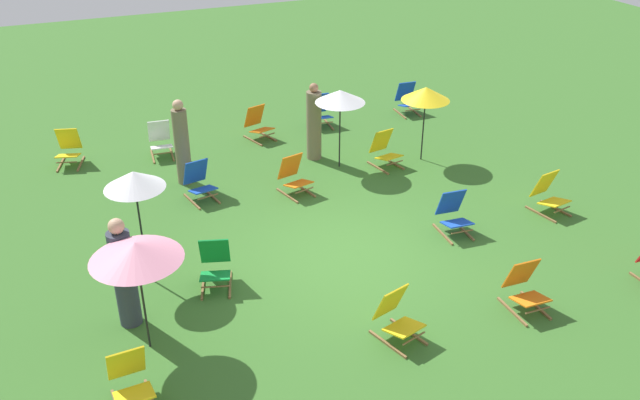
{
  "coord_description": "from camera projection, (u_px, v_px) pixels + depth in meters",
  "views": [
    {
      "loc": [
        -4.33,
        -9.08,
        6.48
      ],
      "look_at": [
        0.0,
        1.2,
        0.5
      ],
      "focal_mm": 38.02,
      "sensor_mm": 36.0,
      "label": 1
    }
  ],
  "objects": [
    {
      "name": "person_1",
      "position": [
        124.0,
        276.0,
        9.86
      ],
      "size": [
        0.39,
        0.39,
        1.8
      ],
      "rotation": [
        0.0,
        0.0,
        1.38
      ],
      "color": "#333847",
      "rests_on": "ground"
    },
    {
      "name": "deckchair_8",
      "position": [
        407.0,
        100.0,
        17.88
      ],
      "size": [
        0.52,
        0.79,
        0.83
      ],
      "rotation": [
        0.0,
        0.0,
        -0.06
      ],
      "color": "olive",
      "rests_on": "ground"
    },
    {
      "name": "umbrella_2",
      "position": [
        340.0,
        96.0,
        14.34
      ],
      "size": [
        1.07,
        1.07,
        1.78
      ],
      "color": "black",
      "rests_on": "ground"
    },
    {
      "name": "deckchair_6",
      "position": [
        215.0,
        265.0,
        10.95
      ],
      "size": [
        0.68,
        0.87,
        0.83
      ],
      "rotation": [
        0.0,
        0.0,
        -0.3
      ],
      "color": "olive",
      "rests_on": "ground"
    },
    {
      "name": "person_0",
      "position": [
        182.0,
        144.0,
        14.02
      ],
      "size": [
        0.44,
        0.44,
        1.84
      ],
      "rotation": [
        0.0,
        0.0,
        0.67
      ],
      "color": "#72664C",
      "rests_on": "ground"
    },
    {
      "name": "deckchair_7",
      "position": [
        549.0,
        194.0,
        13.13
      ],
      "size": [
        0.6,
        0.83,
        0.83
      ],
      "rotation": [
        0.0,
        0.0,
        0.18
      ],
      "color": "olive",
      "rests_on": "ground"
    },
    {
      "name": "deckchair_9",
      "position": [
        130.0,
        381.0,
        8.62
      ],
      "size": [
        0.52,
        0.79,
        0.83
      ],
      "rotation": [
        0.0,
        0.0,
        0.06
      ],
      "color": "olive",
      "rests_on": "ground"
    },
    {
      "name": "deckchair_2",
      "position": [
        199.0,
        182.0,
        13.59
      ],
      "size": [
        0.61,
        0.84,
        0.83
      ],
      "rotation": [
        0.0,
        0.0,
        0.2
      ],
      "color": "olive",
      "rests_on": "ground"
    },
    {
      "name": "person_2",
      "position": [
        314.0,
        124.0,
        15.13
      ],
      "size": [
        0.42,
        0.42,
        1.77
      ],
      "rotation": [
        0.0,
        0.0,
        0.32
      ],
      "color": "#72664C",
      "rests_on": "ground"
    },
    {
      "name": "umbrella_1",
      "position": [
        426.0,
        94.0,
        14.71
      ],
      "size": [
        1.07,
        1.07,
        1.72
      ],
      "color": "black",
      "rests_on": "ground"
    },
    {
      "name": "deckchair_1",
      "position": [
        294.0,
        177.0,
        13.82
      ],
      "size": [
        0.64,
        0.85,
        0.83
      ],
      "rotation": [
        0.0,
        0.0,
        0.24
      ],
      "color": "olive",
      "rests_on": "ground"
    },
    {
      "name": "deckchair_13",
      "position": [
        69.0,
        149.0,
        15.06
      ],
      "size": [
        0.67,
        0.86,
        0.83
      ],
      "rotation": [
        0.0,
        0.0,
        -0.28
      ],
      "color": "olive",
      "rests_on": "ground"
    },
    {
      "name": "deckchair_3",
      "position": [
        397.0,
        317.0,
        9.78
      ],
      "size": [
        0.67,
        0.86,
        0.83
      ],
      "rotation": [
        0.0,
        0.0,
        0.29
      ],
      "color": "olive",
      "rests_on": "ground"
    },
    {
      "name": "umbrella_3",
      "position": [
        134.0,
        180.0,
        10.43
      ],
      "size": [
        0.95,
        0.95,
        1.97
      ],
      "color": "black",
      "rests_on": "ground"
    },
    {
      "name": "deckchair_14",
      "position": [
        385.0,
        150.0,
        14.98
      ],
      "size": [
        0.61,
        0.84,
        0.83
      ],
      "rotation": [
        0.0,
        0.0,
        0.19
      ],
      "color": "olive",
      "rests_on": "ground"
    },
    {
      "name": "deckchair_0",
      "position": [
        320.0,
        112.0,
        17.09
      ],
      "size": [
        0.54,
        0.8,
        0.83
      ],
      "rotation": [
        0.0,
        0.0,
        -0.09
      ],
      "color": "olive",
      "rests_on": "ground"
    },
    {
      "name": "umbrella_0",
      "position": [
        136.0,
        251.0,
        9.0
      ],
      "size": [
        1.27,
        1.27,
        1.76
      ],
      "color": "black",
      "rests_on": "ground"
    },
    {
      "name": "deckchair_11",
      "position": [
        525.0,
        288.0,
        10.4
      ],
      "size": [
        0.5,
        0.77,
        0.83
      ],
      "rotation": [
        0.0,
        0.0,
        -0.03
      ],
      "color": "olive",
      "rests_on": "ground"
    },
    {
      "name": "deckchair_10",
      "position": [
        258.0,
        124.0,
        16.34
      ],
      "size": [
        0.68,
        0.87,
        0.83
      ],
      "rotation": [
        0.0,
        0.0,
        0.3
      ],
      "color": "olive",
      "rests_on": "ground"
    },
    {
      "name": "deckchair_4",
      "position": [
        454.0,
        214.0,
        12.43
      ],
      "size": [
        0.53,
        0.79,
        0.83
      ],
      "rotation": [
        0.0,
        0.0,
        -0.07
      ],
      "color": "olive",
      "rests_on": "ground"
    },
    {
      "name": "ground_plane",
      "position": [
        346.0,
        255.0,
        11.91
      ],
      "size": [
        40.0,
        40.0,
        0.0
      ],
      "primitive_type": "plane",
      "color": "#386B28"
    },
    {
      "name": "deckchair_5",
      "position": [
        160.0,
        140.0,
        15.47
      ],
      "size": [
        0.54,
        0.8,
        0.83
      ],
      "rotation": [
        0.0,
        0.0,
        -0.08
      ],
      "color": "olive",
      "rests_on": "ground"
    }
  ]
}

